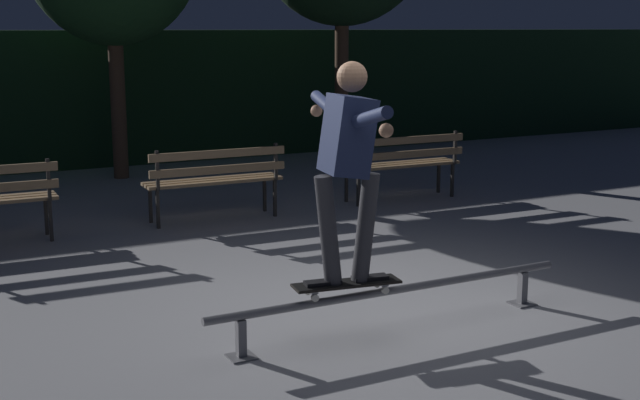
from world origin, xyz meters
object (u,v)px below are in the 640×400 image
skateboard (347,284)px  skateboarder (348,154)px  grind_rail (395,295)px  park_bench_left_center (215,175)px  park_bench_right_center (404,159)px

skateboard → skateboarder: (0.00, -0.00, 0.94)m
grind_rail → park_bench_left_center: park_bench_left_center is taller
grind_rail → park_bench_right_center: (2.66, 3.97, 0.28)m
skateboarder → park_bench_left_center: 4.08m
skateboarder → park_bench_right_center: 5.08m
grind_rail → park_bench_right_center: size_ratio=1.85×
grind_rail → skateboarder: size_ratio=1.91×
skateboarder → grind_rail: bearing=0.1°
skateboard → park_bench_right_center: 5.02m
skateboard → skateboarder: skateboarder is taller
skateboarder → park_bench_left_center: skateboarder is taller
park_bench_left_center → skateboarder: bearing=-97.2°
skateboarder → park_bench_right_center: skateboarder is taller
skateboard → skateboarder: 0.94m
grind_rail → skateboard: 0.43m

